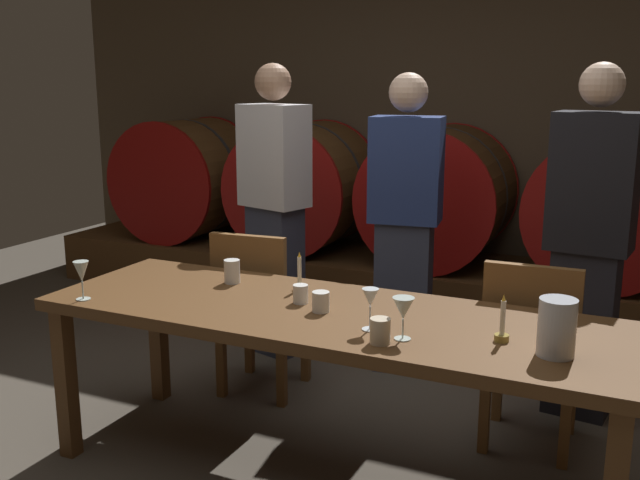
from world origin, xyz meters
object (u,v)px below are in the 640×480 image
(guest_center, at_px, (405,223))
(cup_far_left, at_px, (232,271))
(pitcher, at_px, (557,327))
(cup_center_right, at_px, (321,302))
(wine_glass_left, at_px, (81,273))
(cup_center_left, at_px, (301,294))
(wine_barrel_left, at_px, (304,187))
(wine_barrel_center, at_px, (438,196))
(wine_barrel_right, at_px, (608,208))
(chair_left, at_px, (258,305))
(candle_right, at_px, (502,329))
(wine_glass_right, at_px, (403,309))
(chair_right, at_px, (531,347))
(wine_glass_center, at_px, (370,299))
(dining_table, at_px, (329,327))
(guest_right, at_px, (589,241))
(guest_left, at_px, (275,209))
(cup_far_right, at_px, (380,331))
(candle_left, at_px, (300,280))

(guest_center, xyz_separation_m, cup_far_left, (-0.47, -1.05, -0.07))
(pitcher, height_order, cup_center_right, pitcher)
(cup_far_left, bearing_deg, wine_glass_left, -131.95)
(guest_center, height_order, cup_center_left, guest_center)
(wine_barrel_left, height_order, wine_barrel_center, same)
(wine_barrel_right, height_order, chair_left, wine_barrel_right)
(chair_left, relative_size, cup_far_left, 8.23)
(candle_right, height_order, wine_glass_right, candle_right)
(chair_right, bearing_deg, wine_glass_center, 54.35)
(wine_barrel_right, height_order, guest_center, guest_center)
(wine_barrel_center, height_order, cup_far_left, wine_barrel_center)
(wine_glass_center, bearing_deg, wine_barrel_center, 100.29)
(chair_left, height_order, pitcher, pitcher)
(wine_barrel_left, distance_m, wine_barrel_right, 2.13)
(cup_center_right, bearing_deg, guest_center, 93.21)
(cup_far_left, bearing_deg, wine_glass_right, -21.36)
(dining_table, height_order, wine_glass_center, wine_glass_center)
(cup_far_left, bearing_deg, guest_right, 31.77)
(cup_center_left, bearing_deg, wine_glass_left, -157.92)
(wine_barrel_center, xyz_separation_m, dining_table, (0.22, -2.31, -0.18))
(guest_left, bearing_deg, cup_center_right, 141.58)
(pitcher, height_order, cup_far_right, pitcher)
(guest_left, bearing_deg, candle_left, 139.81)
(cup_far_right, bearing_deg, chair_left, 139.32)
(wine_glass_right, bearing_deg, guest_right, 68.11)
(chair_right, relative_size, wine_glass_left, 5.34)
(pitcher, height_order, wine_glass_center, pitcher)
(wine_barrel_right, distance_m, cup_far_right, 2.63)
(wine_glass_right, bearing_deg, guest_left, 132.75)
(wine_barrel_right, bearing_deg, wine_barrel_center, 180.00)
(wine_barrel_left, distance_m, guest_right, 2.46)
(guest_center, distance_m, candle_left, 1.03)
(candle_right, relative_size, pitcher, 0.88)
(wine_glass_center, bearing_deg, candle_left, 143.00)
(pitcher, bearing_deg, chair_right, 103.96)
(chair_left, xyz_separation_m, cup_far_right, (0.98, -0.84, 0.28))
(dining_table, bearing_deg, wine_glass_center, -31.90)
(wine_barrel_center, distance_m, wine_glass_left, 2.73)
(wine_barrel_left, relative_size, cup_far_left, 8.97)
(chair_right, xyz_separation_m, wine_glass_center, (-0.48, -0.72, 0.35))
(wine_barrel_left, xyz_separation_m, cup_far_left, (0.69, -2.13, -0.06))
(candle_left, bearing_deg, wine_glass_center, -37.00)
(candle_left, xyz_separation_m, wine_glass_left, (-0.76, -0.51, 0.07))
(wine_barrel_right, relative_size, cup_far_left, 8.97)
(candle_left, bearing_deg, cup_center_left, -62.18)
(candle_left, distance_m, cup_far_right, 0.72)
(cup_center_right, height_order, cup_far_right, cup_far_right)
(chair_right, bearing_deg, cup_center_right, 37.51)
(wine_barrel_center, distance_m, cup_far_left, 2.16)
(wine_barrel_right, bearing_deg, guest_center, -131.87)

